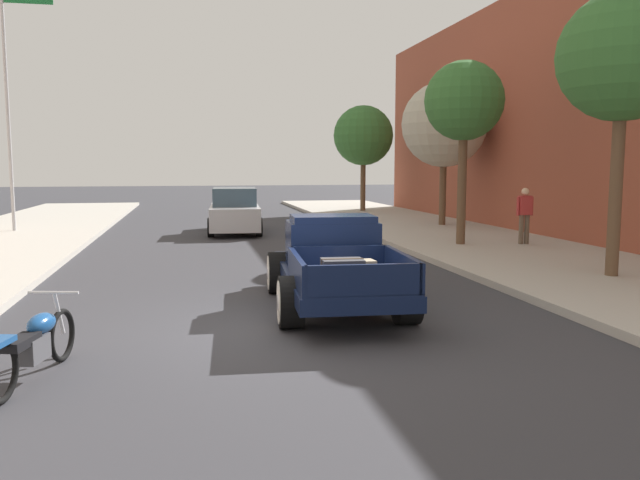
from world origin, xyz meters
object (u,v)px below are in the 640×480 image
Objects in this scene: street_tree_nearest at (623,58)px; street_tree_farthest at (363,136)px; hotrod_truck_navy at (333,262)px; motorcycle_parked at (34,343)px; pedestrian_sidewalk_right at (525,212)px; flagpole at (12,69)px; car_background_silver at (235,212)px; street_tree_second at (464,102)px; street_tree_third at (444,125)px.

street_tree_farthest is (0.06, 19.86, -0.66)m from street_tree_nearest.
street_tree_nearest is at bearing 7.92° from hotrod_truck_navy.
motorcycle_parked is 14.85m from pedestrian_sidewalk_right.
flagpole reaches higher than motorcycle_parked.
street_tree_second reaches higher than car_background_silver.
flagpole reaches higher than hotrod_truck_navy.
hotrod_truck_navy is 1.14× the size of car_background_silver.
street_tree_farthest is at bearing 73.16° from hotrod_truck_navy.
street_tree_nearest is (6.21, 0.86, 3.86)m from hotrod_truck_navy.
motorcycle_parked is 0.38× the size of street_tree_third.
hotrod_truck_navy is 9.18m from street_tree_second.
street_tree_third reaches higher than street_tree_second.
motorcycle_parked is at bearing -102.15° from car_background_silver.
pedestrian_sidewalk_right is 0.28× the size of street_tree_nearest.
street_tree_nearest reaches higher than hotrod_truck_navy.
flagpole is (-7.52, 1.05, 5.00)m from car_background_silver.
street_tree_second is at bearing -43.17° from car_background_silver.
car_background_silver reaches higher than motorcycle_parked.
hotrod_truck_navy is 21.89m from street_tree_farthest.
flagpole is at bearing 172.05° from car_background_silver.
street_tree_nearest reaches higher than street_tree_second.
pedestrian_sidewalk_right is (8.03, -6.21, 0.32)m from car_background_silver.
motorcycle_parked is 16.06m from car_background_silver.
street_tree_nearest is at bearing -81.51° from street_tree_second.
hotrod_truck_navy is 7.36m from street_tree_nearest.
hotrod_truck_navy is 0.86× the size of street_tree_nearest.
motorcycle_parked is at bearing -76.12° from flagpole.
motorcycle_parked is 26.45m from street_tree_farthest.
car_background_silver is 9.09m from flagpole.
hotrod_truck_navy is 0.95× the size of street_tree_second.
motorcycle_parked is 0.39× the size of street_tree_second.
hotrod_truck_navy is 2.41× the size of motorcycle_parked.
street_tree_third is (0.02, 6.26, 2.92)m from pedestrian_sidewalk_right.
flagpole is at bearing -153.60° from street_tree_farthest.
hotrod_truck_navy is at bearing -58.12° from flagpole.
flagpole is 16.45m from street_tree_farthest.
street_tree_third is at bearing -3.68° from flagpole.
street_tree_second reaches higher than pedestrian_sidewalk_right.
hotrod_truck_navy is at bearing -172.08° from street_tree_nearest.
street_tree_second is at bearing -93.71° from street_tree_farthest.
pedestrian_sidewalk_right is 3.68m from street_tree_second.
street_tree_third reaches higher than pedestrian_sidewalk_right.
street_tree_farthest reaches higher than car_background_silver.
street_tree_nearest reaches higher than motorcycle_parked.
flagpole reaches higher than street_tree_nearest.
motorcycle_parked is 0.23× the size of flagpole.
motorcycle_parked is at bearing -134.16° from street_tree_second.
street_tree_nearest is 1.09× the size of street_tree_farthest.
flagpole is at bearing 176.32° from street_tree_third.
motorcycle_parked is at bearing -140.25° from pedestrian_sidewalk_right.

